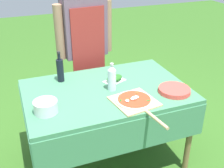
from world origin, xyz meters
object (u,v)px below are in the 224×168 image
at_px(prep_table, 106,98).
at_px(herb_container, 114,79).
at_px(pizza_on_peel, 135,101).
at_px(plate_stack, 174,90).
at_px(oil_bottle, 60,70).
at_px(person_cook, 85,41).
at_px(mixing_tub, 46,107).
at_px(water_bottle, 112,78).

relative_size(prep_table, herb_container, 6.29).
distance_m(pizza_on_peel, plate_stack, 0.37).
relative_size(oil_bottle, herb_container, 1.26).
distance_m(person_cook, oil_bottle, 0.53).
bearing_deg(prep_table, herb_container, 44.00).
xyz_separation_m(pizza_on_peel, plate_stack, (0.37, 0.04, 0.00)).
relative_size(pizza_on_peel, plate_stack, 2.19).
relative_size(herb_container, mixing_tub, 1.24).
height_order(prep_table, person_cook, person_cook).
bearing_deg(herb_container, water_bottle, -119.23).
bearing_deg(water_bottle, herb_container, 60.77).
relative_size(prep_table, oil_bottle, 4.98).
xyz_separation_m(pizza_on_peel, herb_container, (-0.01, 0.40, 0.01)).
height_order(pizza_on_peel, plate_stack, pizza_on_peel).
height_order(prep_table, plate_stack, plate_stack).
xyz_separation_m(prep_table, person_cook, (0.02, 0.69, 0.28)).
height_order(person_cook, plate_stack, person_cook).
bearing_deg(oil_bottle, water_bottle, -40.61).
xyz_separation_m(oil_bottle, water_bottle, (0.36, -0.31, 0.00)).
xyz_separation_m(person_cook, herb_container, (0.09, -0.58, -0.17)).
bearing_deg(pizza_on_peel, oil_bottle, 119.78).
distance_m(pizza_on_peel, mixing_tub, 0.67).
bearing_deg(oil_bottle, mixing_tub, -114.05).
bearing_deg(plate_stack, oil_bottle, 147.15).
xyz_separation_m(pizza_on_peel, mixing_tub, (-0.66, 0.11, 0.03)).
distance_m(oil_bottle, mixing_tub, 0.51).
bearing_deg(mixing_tub, water_bottle, 14.92).
height_order(pizza_on_peel, oil_bottle, oil_bottle).
xyz_separation_m(mixing_tub, plate_stack, (1.03, -0.07, -0.03)).
bearing_deg(prep_table, plate_stack, -25.63).
bearing_deg(prep_table, oil_bottle, 137.70).
height_order(person_cook, pizza_on_peel, person_cook).
relative_size(pizza_on_peel, mixing_tub, 3.32).
xyz_separation_m(person_cook, oil_bottle, (-0.34, -0.40, -0.09)).
bearing_deg(pizza_on_peel, plate_stack, -1.98).
relative_size(oil_bottle, mixing_tub, 1.57).
xyz_separation_m(prep_table, pizza_on_peel, (0.13, -0.28, 0.10)).
relative_size(oil_bottle, water_bottle, 1.15).
height_order(prep_table, oil_bottle, oil_bottle).
xyz_separation_m(water_bottle, plate_stack, (0.46, -0.22, -0.09)).
bearing_deg(person_cook, prep_table, 82.30).
relative_size(water_bottle, herb_container, 1.10).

